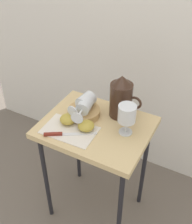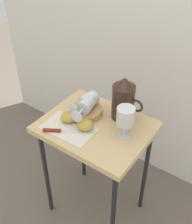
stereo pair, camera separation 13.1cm
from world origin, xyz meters
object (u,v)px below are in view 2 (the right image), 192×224
object	(u,v)px
table	(96,137)
pitcher	(123,102)
apple_half_right	(85,125)
wine_glass_tipped_near	(88,101)
wine_glass_tipped_far	(86,106)
apple_half_left	(69,117)
basket_tray	(86,111)
knife	(61,131)
wine_glass_upright	(126,117)

from	to	relation	value
table	pitcher	distance (m)	0.22
pitcher	apple_half_right	size ratio (longest dim) A/B	2.89
wine_glass_tipped_near	apple_half_right	xyz separation A→B (m)	(0.07, -0.11, -0.05)
wine_glass_tipped_near	pitcher	bearing A→B (deg)	23.95
apple_half_right	table	bearing A→B (deg)	65.03
wine_glass_tipped_far	apple_half_left	distance (m)	0.10
basket_tray	wine_glass_tipped_near	world-z (taller)	wine_glass_tipped_near
table	knife	distance (m)	0.19
apple_half_left	knife	distance (m)	0.09
wine_glass_tipped_near	knife	world-z (taller)	wine_glass_tipped_near
basket_tray	wine_glass_tipped_far	xyz separation A→B (m)	(0.01, -0.02, 0.05)
table	wine_glass_tipped_near	size ratio (longest dim) A/B	4.31
wine_glass_tipped_near	apple_half_right	size ratio (longest dim) A/B	2.01
wine_glass_upright	wine_glass_tipped_far	distance (m)	0.23
pitcher	apple_half_right	xyz separation A→B (m)	(-0.09, -0.18, -0.07)
table	basket_tray	xyz separation A→B (m)	(-0.09, 0.04, 0.09)
table	wine_glass_tipped_far	xyz separation A→B (m)	(-0.08, 0.02, 0.15)
wine_glass_tipped_far	knife	bearing A→B (deg)	-98.60
basket_tray	apple_half_right	distance (m)	0.12
apple_half_right	knife	world-z (taller)	apple_half_right
basket_tray	apple_half_left	world-z (taller)	apple_half_left
table	knife	bearing A→B (deg)	-126.82
wine_glass_upright	apple_half_left	xyz separation A→B (m)	(-0.27, -0.07, -0.08)
wine_glass_tipped_far	apple_half_right	world-z (taller)	wine_glass_tipped_far
wine_glass_tipped_near	apple_half_right	bearing A→B (deg)	-58.94
table	knife	xyz separation A→B (m)	(-0.10, -0.14, 0.09)
basket_tray	apple_half_left	bearing A→B (deg)	-110.96
wine_glass_upright	wine_glass_tipped_near	world-z (taller)	wine_glass_upright
pitcher	wine_glass_upright	bearing A→B (deg)	-55.19
apple_half_left	knife	xyz separation A→B (m)	(0.02, -0.09, -0.02)
wine_glass_tipped_near	wine_glass_tipped_far	size ratio (longest dim) A/B	1.04
apple_half_left	apple_half_right	bearing A→B (deg)	-0.90
apple_half_right	pitcher	bearing A→B (deg)	63.15
wine_glass_upright	wine_glass_tipped_far	world-z (taller)	wine_glass_upright
apple_half_left	table	bearing A→B (deg)	21.83
wine_glass_upright	wine_glass_tipped_near	xyz separation A→B (m)	(-0.24, 0.04, -0.03)
wine_glass_tipped_far	apple_half_left	xyz separation A→B (m)	(-0.05, -0.07, -0.04)
table	basket_tray	size ratio (longest dim) A/B	4.14
pitcher	wine_glass_tipped_near	distance (m)	0.18
wine_glass_upright	knife	size ratio (longest dim) A/B	0.70
wine_glass_tipped_near	knife	bearing A→B (deg)	-93.16
table	apple_half_right	bearing A→B (deg)	-114.97
table	apple_half_left	distance (m)	0.17
apple_half_right	knife	xyz separation A→B (m)	(-0.08, -0.08, -0.02)
pitcher	knife	world-z (taller)	pitcher
wine_glass_tipped_far	apple_half_right	bearing A→B (deg)	-54.69
knife	basket_tray	bearing A→B (deg)	86.29
wine_glass_upright	apple_half_right	world-z (taller)	wine_glass_upright
table	basket_tray	bearing A→B (deg)	155.49
table	apple_half_right	xyz separation A→B (m)	(-0.02, -0.05, 0.10)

